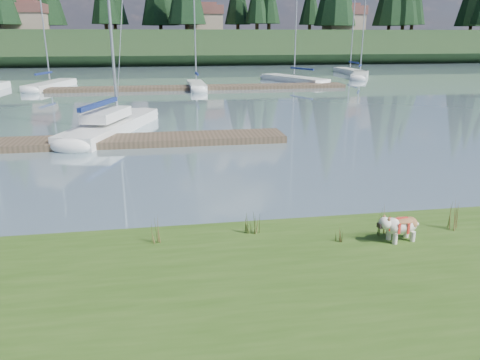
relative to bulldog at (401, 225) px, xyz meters
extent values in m
plane|color=#79939E|center=(-3.56, 33.13, -0.72)|extent=(200.00, 200.00, 0.00)
cube|color=#34521A|center=(-3.56, -2.87, -0.54)|extent=(60.00, 9.00, 0.35)
cube|color=#1C3118|center=(-3.56, 76.13, 1.78)|extent=(200.00, 20.00, 5.00)
cylinder|color=silver|center=(-0.18, -0.14, -0.26)|extent=(0.11, 0.11, 0.22)
cylinder|color=silver|center=(-0.21, 0.08, -0.26)|extent=(0.11, 0.11, 0.22)
cylinder|color=silver|center=(0.27, -0.08, -0.26)|extent=(0.11, 0.11, 0.22)
cylinder|color=silver|center=(0.24, 0.15, -0.26)|extent=(0.11, 0.11, 0.22)
ellipsoid|color=silver|center=(0.04, 0.01, -0.02)|extent=(0.78, 0.47, 0.35)
ellipsoid|color=#996339|center=(0.04, 0.01, 0.09)|extent=(0.56, 0.41, 0.12)
ellipsoid|color=silver|center=(-0.40, -0.06, 0.09)|extent=(0.29, 0.30, 0.26)
cube|color=black|center=(-0.52, -0.07, 0.05)|extent=(0.10, 0.14, 0.10)
cube|color=white|center=(-7.49, 14.95, -0.50)|extent=(4.43, 8.42, 0.70)
ellipsoid|color=white|center=(-6.17, 18.86, -0.50)|extent=(2.43, 2.71, 0.70)
cube|color=#111F52|center=(-7.89, 13.79, 0.83)|extent=(1.39, 3.62, 0.20)
cube|color=white|center=(-7.65, 14.51, 0.23)|extent=(2.21, 3.27, 0.45)
cube|color=#4C3D2C|center=(-7.56, 12.13, -0.57)|extent=(16.00, 2.00, 0.30)
cube|color=#4C3D2C|center=(-1.56, 33.13, -0.57)|extent=(26.00, 2.20, 0.30)
ellipsoid|color=white|center=(-19.44, 37.63, -0.50)|extent=(1.78, 2.13, 0.70)
cube|color=white|center=(-14.81, 36.02, -0.50)|extent=(3.40, 7.53, 0.70)
ellipsoid|color=white|center=(-13.92, 39.58, -0.50)|extent=(2.04, 2.33, 0.70)
cylinder|color=silver|center=(-14.81, 36.02, 5.82)|extent=(0.12, 0.12, 11.47)
cube|color=#111F52|center=(-15.05, 35.04, 0.68)|extent=(0.90, 2.88, 0.20)
cube|color=white|center=(-1.95, 33.37, -0.50)|extent=(1.41, 5.98, 0.70)
ellipsoid|color=white|center=(-1.97, 36.35, -0.50)|extent=(1.32, 1.64, 0.70)
cylinder|color=silver|center=(-1.95, 33.37, 4.78)|extent=(0.12, 0.12, 9.39)
cube|color=#111F52|center=(-1.94, 32.55, 0.68)|extent=(0.22, 2.38, 0.20)
cube|color=white|center=(8.27, 37.92, -0.50)|extent=(5.22, 8.58, 0.70)
ellipsoid|color=white|center=(6.54, 41.82, -0.50)|extent=(2.64, 2.88, 0.70)
cylinder|color=silver|center=(8.27, 37.92, 6.63)|extent=(0.12, 0.12, 13.11)
cube|color=#111F52|center=(8.73, 36.86, 0.68)|extent=(1.55, 3.18, 0.20)
cube|color=white|center=(16.74, 41.29, -0.50)|extent=(4.53, 7.00, 0.70)
ellipsoid|color=white|center=(18.29, 44.44, -0.50)|extent=(2.22, 2.39, 0.70)
cylinder|color=silver|center=(16.74, 41.29, 5.49)|extent=(0.12, 0.12, 10.82)
cube|color=#111F52|center=(16.31, 40.43, 0.68)|extent=(1.41, 2.59, 0.20)
cube|color=white|center=(17.91, 47.05, -0.50)|extent=(1.65, 7.14, 0.70)
ellipsoid|color=white|center=(17.92, 50.61, -0.50)|extent=(1.56, 1.95, 0.70)
cylinder|color=silver|center=(17.91, 47.05, 5.40)|extent=(0.12, 0.12, 10.64)
cube|color=#111F52|center=(17.90, 46.07, 0.68)|extent=(0.21, 2.84, 0.20)
cone|color=#475B23|center=(-3.27, 0.93, -0.14)|extent=(0.03, 0.03, 0.45)
cone|color=brown|center=(-3.16, 0.86, -0.19)|extent=(0.03, 0.03, 0.36)
cone|color=#475B23|center=(-3.21, 0.96, -0.12)|extent=(0.03, 0.03, 0.50)
cone|color=brown|center=(-3.13, 0.90, -0.21)|extent=(0.03, 0.03, 0.32)
cone|color=#475B23|center=(-3.25, 0.85, -0.17)|extent=(0.03, 0.03, 0.41)
cone|color=#475B23|center=(-3.07, 0.89, -0.10)|extent=(0.03, 0.03, 0.53)
cone|color=brown|center=(-2.96, 0.82, -0.16)|extent=(0.03, 0.03, 0.42)
cone|color=#475B23|center=(-3.01, 0.92, -0.08)|extent=(0.03, 0.03, 0.58)
cone|color=brown|center=(-2.93, 0.86, -0.18)|extent=(0.03, 0.03, 0.37)
cone|color=#475B23|center=(-3.05, 0.81, -0.13)|extent=(0.03, 0.03, 0.48)
cone|color=#475B23|center=(-0.31, 0.32, -0.03)|extent=(0.03, 0.03, 0.67)
cone|color=brown|center=(-0.20, 0.25, -0.10)|extent=(0.03, 0.03, 0.54)
cone|color=#475B23|center=(-0.25, 0.35, 0.00)|extent=(0.03, 0.03, 0.74)
cone|color=brown|center=(-0.17, 0.29, -0.13)|extent=(0.03, 0.03, 0.47)
cone|color=#475B23|center=(-0.29, 0.24, -0.07)|extent=(0.03, 0.03, 0.61)
cone|color=#475B23|center=(-5.30, 0.77, -0.08)|extent=(0.03, 0.03, 0.57)
cone|color=brown|center=(-5.19, 0.70, -0.14)|extent=(0.03, 0.03, 0.46)
cone|color=#475B23|center=(-5.24, 0.80, -0.05)|extent=(0.03, 0.03, 0.63)
cone|color=brown|center=(-5.16, 0.74, -0.17)|extent=(0.03, 0.03, 0.40)
cone|color=#475B23|center=(-5.28, 0.69, -0.11)|extent=(0.03, 0.03, 0.51)
cone|color=#475B23|center=(-1.40, 0.19, -0.20)|extent=(0.03, 0.03, 0.35)
cone|color=brown|center=(-1.29, 0.12, -0.23)|extent=(0.03, 0.03, 0.28)
cone|color=#475B23|center=(-1.34, 0.22, -0.18)|extent=(0.03, 0.03, 0.38)
cone|color=brown|center=(-1.26, 0.16, -0.25)|extent=(0.03, 0.03, 0.24)
cone|color=#475B23|center=(-1.38, 0.11, -0.21)|extent=(0.03, 0.03, 0.31)
cone|color=#475B23|center=(1.48, 0.41, -0.05)|extent=(0.03, 0.03, 0.64)
cone|color=brown|center=(1.59, 0.34, -0.11)|extent=(0.03, 0.03, 0.51)
cone|color=#475B23|center=(1.54, 0.44, -0.02)|extent=(0.03, 0.03, 0.71)
cone|color=brown|center=(1.62, 0.38, -0.14)|extent=(0.03, 0.03, 0.45)
cone|color=#475B23|center=(1.50, 0.33, -0.08)|extent=(0.03, 0.03, 0.58)
cube|color=#33281C|center=(-3.56, 1.53, -0.65)|extent=(60.00, 0.50, 0.14)
cylinder|color=#382619|center=(-28.56, 71.13, 5.18)|extent=(0.60, 0.60, 1.80)
cylinder|color=#382619|center=(-13.56, 75.13, 5.18)|extent=(0.60, 0.60, 1.80)
cylinder|color=#382619|center=(-0.56, 69.13, 5.18)|extent=(0.60, 0.60, 1.80)
cylinder|color=#382619|center=(11.44, 73.13, 5.18)|extent=(0.60, 0.60, 1.80)
cylinder|color=#382619|center=(24.44, 71.13, 5.18)|extent=(0.60, 0.60, 1.80)
cylinder|color=#382619|center=(38.44, 74.13, 5.18)|extent=(0.60, 0.60, 1.80)
cube|color=gray|center=(-25.56, 73.13, 5.68)|extent=(6.00, 5.00, 2.80)
cube|color=brown|center=(-25.56, 73.13, 7.78)|extent=(6.30, 5.30, 1.40)
cube|color=brown|center=(-25.56, 73.13, 8.58)|extent=(4.20, 3.60, 0.70)
cube|color=gray|center=(2.44, 74.13, 5.68)|extent=(6.00, 5.00, 2.80)
cube|color=brown|center=(2.44, 74.13, 7.78)|extent=(6.30, 5.30, 1.40)
cube|color=brown|center=(2.44, 74.13, 8.58)|extent=(4.20, 3.60, 0.70)
cube|color=gray|center=(26.44, 72.13, 5.68)|extent=(6.00, 5.00, 2.80)
cube|color=brown|center=(26.44, 72.13, 7.78)|extent=(6.30, 5.30, 1.40)
cube|color=brown|center=(26.44, 72.13, 8.58)|extent=(4.20, 3.60, 0.70)
camera|label=1|loc=(-4.95, -8.66, 3.94)|focal=35.00mm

